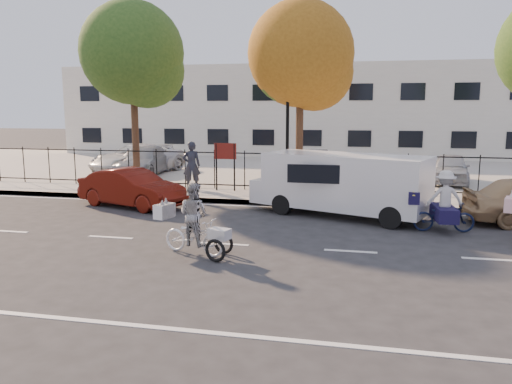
% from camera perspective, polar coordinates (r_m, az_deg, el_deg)
% --- Properties ---
extents(ground, '(120.00, 120.00, 0.00)m').
position_cam_1_polar(ground, '(12.14, -3.63, -5.97)').
color(ground, '#333334').
extents(road_markings, '(60.00, 9.52, 0.01)m').
position_cam_1_polar(road_markings, '(12.14, -3.63, -5.94)').
color(road_markings, silver).
rests_on(road_markings, ground).
extents(curb, '(60.00, 0.10, 0.15)m').
position_cam_1_polar(curb, '(16.92, 0.98, -1.24)').
color(curb, '#A8A399').
rests_on(curb, ground).
extents(sidewalk, '(60.00, 2.20, 0.15)m').
position_cam_1_polar(sidewalk, '(17.93, 1.62, -0.62)').
color(sidewalk, '#A8A399').
rests_on(sidewalk, ground).
extents(parking_lot, '(60.00, 15.60, 0.15)m').
position_cam_1_polar(parking_lot, '(26.64, 5.09, 2.70)').
color(parking_lot, '#A8A399').
rests_on(parking_lot, ground).
extents(iron_fence, '(58.00, 0.06, 1.50)m').
position_cam_1_polar(iron_fence, '(18.88, 2.24, 2.43)').
color(iron_fence, black).
rests_on(iron_fence, sidewalk).
extents(building, '(34.00, 10.00, 6.00)m').
position_cam_1_polar(building, '(36.40, 7.10, 9.12)').
color(building, silver).
rests_on(building, ground).
extents(lamppost, '(0.36, 0.36, 4.33)m').
position_cam_1_polar(lamppost, '(18.26, 3.63, 9.13)').
color(lamppost, black).
rests_on(lamppost, sidewalk).
extents(street_sign, '(0.85, 0.06, 1.80)m').
position_cam_1_polar(street_sign, '(18.84, -3.53, 3.98)').
color(street_sign, black).
rests_on(street_sign, sidewalk).
extents(zebra_trike, '(1.90, 1.12, 1.63)m').
position_cam_1_polar(zebra_trike, '(11.27, -7.11, -3.95)').
color(zebra_trike, white).
rests_on(zebra_trike, ground).
extents(bull_bike, '(1.78, 1.23, 1.64)m').
position_cam_1_polar(bull_bike, '(14.08, 20.62, -1.66)').
color(bull_bike, '#0F1734').
rests_on(bull_bike, ground).
extents(white_van, '(5.75, 3.40, 1.88)m').
position_cam_1_polar(white_van, '(15.23, 9.73, 1.10)').
color(white_van, white).
rests_on(white_van, ground).
extents(red_sedan, '(4.03, 2.49, 1.25)m').
position_cam_1_polar(red_sedan, '(17.04, -14.03, 0.44)').
color(red_sedan, '#551109').
rests_on(red_sedan, ground).
extents(pedestrian, '(0.79, 0.65, 1.85)m').
position_cam_1_polar(pedestrian, '(19.27, -7.37, 3.03)').
color(pedestrian, black).
rests_on(pedestrian, sidewalk).
extents(lot_car_a, '(2.16, 4.63, 1.31)m').
position_cam_1_polar(lot_car_a, '(24.00, -12.77, 3.50)').
color(lot_car_a, '#979B9E').
rests_on(lot_car_a, parking_lot).
extents(lot_car_b, '(3.79, 5.46, 1.39)m').
position_cam_1_polar(lot_car_b, '(24.74, -13.37, 3.74)').
color(lot_car_b, silver).
rests_on(lot_car_b, parking_lot).
extents(lot_car_c, '(1.74, 3.97, 1.27)m').
position_cam_1_polar(lot_car_c, '(22.13, 6.46, 3.12)').
color(lot_car_c, '#4B4C52').
rests_on(lot_car_c, parking_lot).
extents(lot_car_d, '(1.96, 3.76, 1.22)m').
position_cam_1_polar(lot_car_d, '(22.33, 21.33, 2.53)').
color(lot_car_d, '#ABAEB3').
rests_on(lot_car_d, parking_lot).
extents(tree_west, '(4.04, 4.04, 7.41)m').
position_cam_1_polar(tree_west, '(20.80, -13.52, 14.67)').
color(tree_west, '#442D1D').
rests_on(tree_west, ground).
extents(tree_mid, '(3.91, 3.91, 7.17)m').
position_cam_1_polar(tree_mid, '(19.06, 5.56, 14.86)').
color(tree_mid, '#442D1D').
rests_on(tree_mid, ground).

